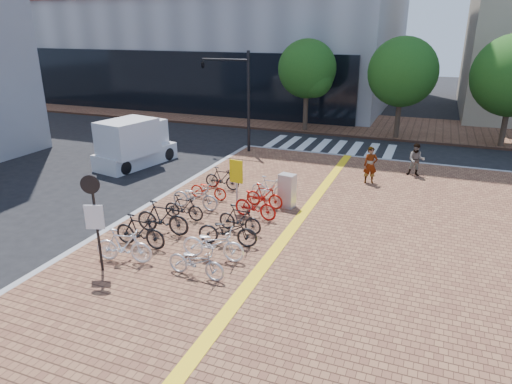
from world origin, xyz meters
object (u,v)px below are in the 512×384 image
at_px(pedestrian_b, 416,160).
at_px(notice_sign, 94,212).
at_px(box_truck, 134,143).
at_px(bike_2, 162,218).
at_px(bike_10, 240,219).
at_px(bike_13, 270,187).
at_px(utility_box, 287,191).
at_px(bike_9, 228,230).
at_px(bike_6, 222,178).
at_px(bike_5, 208,189).
at_px(bike_7, 196,262).
at_px(bike_0, 124,246).
at_px(bike_1, 140,231).
at_px(traffic_light_pole, 227,82).
at_px(bike_8, 213,244).
at_px(bike_11, 255,205).
at_px(bike_12, 264,196).
at_px(bike_3, 184,207).
at_px(yellow_sign, 236,176).
at_px(pedestrian_a, 370,165).
at_px(bike_4, 195,196).

xyz_separation_m(pedestrian_b, notice_sign, (-7.89, -12.70, 1.06)).
bearing_deg(box_truck, pedestrian_b, 12.10).
height_order(bike_2, pedestrian_b, pedestrian_b).
xyz_separation_m(bike_10, bike_13, (-0.16, 3.47, -0.02)).
bearing_deg(utility_box, bike_9, -100.68).
bearing_deg(bike_10, bike_6, 38.42).
distance_m(bike_5, bike_10, 3.51).
height_order(bike_7, pedestrian_b, pedestrian_b).
bearing_deg(box_truck, bike_2, -48.76).
xyz_separation_m(bike_9, notice_sign, (-2.73, -2.82, 1.32)).
bearing_deg(bike_0, bike_1, -2.83).
xyz_separation_m(bike_1, pedestrian_b, (7.71, 11.01, 0.23)).
distance_m(bike_1, traffic_light_pole, 13.00).
bearing_deg(bike_13, bike_7, 178.72).
height_order(bike_1, utility_box, utility_box).
bearing_deg(bike_9, bike_8, 170.18).
height_order(bike_11, bike_12, bike_11).
height_order(bike_1, bike_3, bike_1).
height_order(bike_0, yellow_sign, yellow_sign).
distance_m(bike_5, yellow_sign, 2.02).
height_order(bike_2, box_truck, box_truck).
distance_m(bike_3, bike_9, 2.70).
relative_size(bike_12, utility_box, 1.19).
height_order(pedestrian_a, box_truck, box_truck).
relative_size(bike_1, bike_4, 0.94).
height_order(bike_6, bike_11, bike_11).
height_order(bike_4, notice_sign, notice_sign).
height_order(bike_12, box_truck, box_truck).
relative_size(yellow_sign, traffic_light_pole, 0.37).
relative_size(bike_13, box_truck, 0.34).
xyz_separation_m(bike_0, bike_4, (-0.07, 4.52, -0.02)).
xyz_separation_m(bike_5, pedestrian_b, (7.66, 6.34, 0.36)).
xyz_separation_m(bike_1, bike_4, (0.07, 3.50, -0.04)).
bearing_deg(bike_13, bike_2, 150.81).
xyz_separation_m(bike_6, bike_12, (2.45, -1.33, -0.01)).
xyz_separation_m(bike_4, bike_11, (2.49, 0.00, 0.00)).
xyz_separation_m(bike_5, bike_7, (2.52, -5.66, 0.05)).
relative_size(bike_2, box_truck, 0.43).
relative_size(pedestrian_a, pedestrian_b, 1.07).
bearing_deg(notice_sign, box_truck, 120.67).
xyz_separation_m(bike_5, yellow_sign, (1.59, -0.76, 0.98)).
bearing_deg(bike_5, bike_1, 178.89).
bearing_deg(yellow_sign, bike_4, -165.40).
bearing_deg(bike_1, notice_sign, 173.88).
bearing_deg(box_truck, bike_4, -37.12).
height_order(bike_2, notice_sign, notice_sign).
relative_size(pedestrian_a, traffic_light_pole, 0.30).
bearing_deg(bike_3, pedestrian_b, -42.32).
xyz_separation_m(bike_8, bike_10, (-0.02, 2.07, -0.03)).
xyz_separation_m(bike_2, bike_3, (0.05, 1.32, -0.12)).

